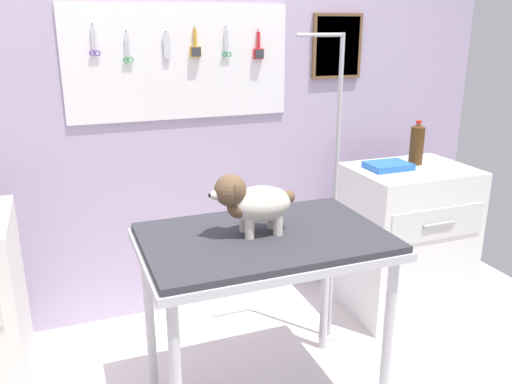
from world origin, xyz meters
TOP-DOWN VIEW (x-y plane):
  - rear_wall_panel at (0.01, 1.28)m, footprint 4.00×0.11m
  - grooming_table at (0.15, 0.27)m, footprint 1.03×0.68m
  - grooming_arm at (0.67, 0.62)m, footprint 0.30×0.11m
  - dog at (0.10, 0.29)m, footprint 0.37×0.18m
  - cabinet_right at (1.26, 0.77)m, footprint 0.68×0.54m
  - soda_bottle at (1.33, 0.84)m, footprint 0.08×0.08m
  - supply_tray at (1.12, 0.80)m, footprint 0.24×0.18m

SIDE VIEW (x-z plane):
  - cabinet_right at x=1.26m, z-range 0.00..0.88m
  - grooming_table at x=0.15m, z-range 0.33..1.17m
  - grooming_arm at x=0.67m, z-range -0.05..1.57m
  - supply_tray at x=1.12m, z-range 0.88..0.92m
  - dog at x=0.10m, z-range 0.84..1.11m
  - soda_bottle at x=1.33m, z-range 0.87..1.13m
  - rear_wall_panel at x=0.01m, z-range 0.01..2.31m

